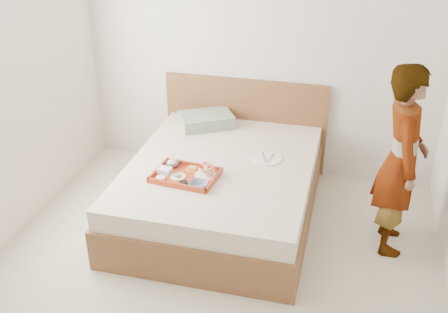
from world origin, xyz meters
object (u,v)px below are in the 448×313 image
tray (186,175)px  person (401,161)px  bed (221,189)px  dinner_plate (267,158)px

tray → person: size_ratio=0.33×
bed → person: 1.54m
tray → dinner_plate: bearing=45.2°
bed → dinner_plate: dinner_plate is taller
person → tray: bearing=95.0°
bed → person: bearing=-2.7°
tray → dinner_plate: size_ratio=1.97×
bed → tray: 0.48m
bed → dinner_plate: bearing=24.6°
dinner_plate → person: 1.13m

